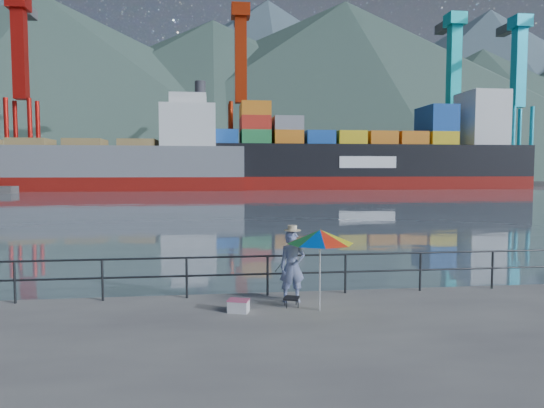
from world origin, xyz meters
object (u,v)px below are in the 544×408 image
(beach_umbrella, at_px, (320,237))
(bulk_carrier, at_px, (103,164))
(cooler_bag, at_px, (239,306))
(container_ship, at_px, (368,155))
(fisherman, at_px, (292,267))

(beach_umbrella, height_order, bulk_carrier, bulk_carrier)
(cooler_bag, bearing_deg, bulk_carrier, 123.34)
(beach_umbrella, xyz_separation_m, cooler_bag, (-1.81, 0.10, -1.54))
(cooler_bag, xyz_separation_m, bulk_carrier, (-18.79, 72.67, 4.01))
(cooler_bag, height_order, container_ship, container_ship)
(beach_umbrella, distance_m, container_ship, 79.73)
(container_ship, bearing_deg, bulk_carrier, -176.77)
(fisherman, xyz_separation_m, container_ship, (26.11, 74.57, 4.97))
(beach_umbrella, bearing_deg, bulk_carrier, 105.81)
(beach_umbrella, relative_size, cooler_bag, 4.14)
(cooler_bag, bearing_deg, beach_umbrella, 15.58)
(fisherman, height_order, cooler_bag, fisherman)
(cooler_bag, xyz_separation_m, container_ship, (27.43, 75.28, 5.69))
(beach_umbrella, height_order, container_ship, container_ship)
(beach_umbrella, bearing_deg, fisherman, 120.96)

